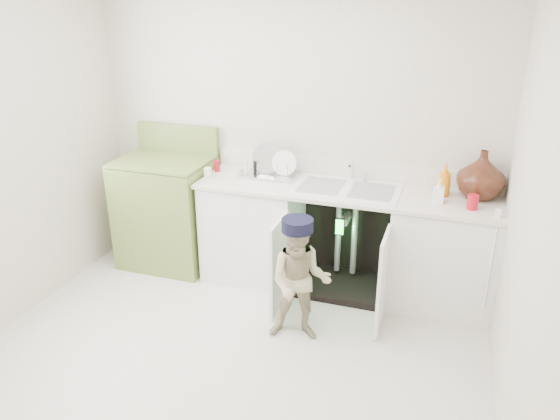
% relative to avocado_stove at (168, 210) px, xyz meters
% --- Properties ---
extents(ground, '(3.50, 3.50, 0.00)m').
position_rel_avocado_stove_xyz_m(ground, '(1.09, -1.18, -0.51)').
color(ground, beige).
rests_on(ground, ground).
extents(room_shell, '(6.00, 5.50, 1.26)m').
position_rel_avocado_stove_xyz_m(room_shell, '(1.09, -1.18, 0.74)').
color(room_shell, beige).
rests_on(room_shell, ground).
extents(counter_run, '(2.44, 1.02, 1.27)m').
position_rel_avocado_stove_xyz_m(counter_run, '(1.68, 0.03, -0.03)').
color(counter_run, white).
rests_on(counter_run, ground).
extents(avocado_stove, '(0.80, 0.65, 1.24)m').
position_rel_avocado_stove_xyz_m(avocado_stove, '(0.00, 0.00, 0.00)').
color(avocado_stove, olive).
rests_on(avocado_stove, ground).
extents(repair_worker, '(0.51, 0.68, 0.94)m').
position_rel_avocado_stove_xyz_m(repair_worker, '(1.49, -0.78, -0.04)').
color(repair_worker, '#C0AE89').
rests_on(repair_worker, ground).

